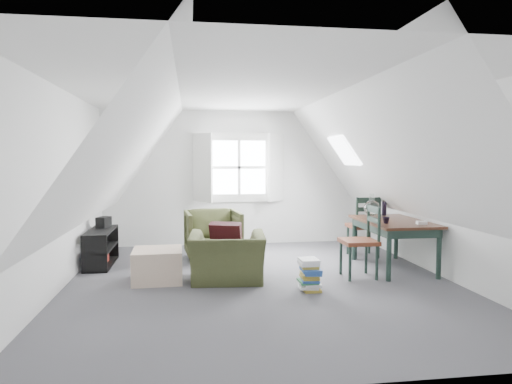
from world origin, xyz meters
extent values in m
plane|color=#4C4C51|center=(0.00, 0.00, 0.00)|extent=(5.50, 5.50, 0.00)
plane|color=white|center=(0.00, 0.00, 2.50)|extent=(5.50, 5.50, 0.00)
plane|color=silver|center=(0.00, 2.75, 1.25)|extent=(5.00, 0.00, 5.00)
plane|color=silver|center=(0.00, -2.75, 1.25)|extent=(5.00, 0.00, 5.00)
plane|color=silver|center=(-2.50, 0.00, 1.25)|extent=(0.00, 5.50, 5.50)
plane|color=silver|center=(2.50, 0.00, 1.25)|extent=(0.00, 5.50, 5.50)
plane|color=white|center=(-1.55, 0.00, 1.78)|extent=(3.19, 5.50, 4.48)
plane|color=white|center=(1.55, 0.00, 1.78)|extent=(3.19, 5.50, 4.48)
cube|color=white|center=(0.00, 2.73, 1.45)|extent=(1.30, 0.04, 1.30)
cube|color=white|center=(-0.68, 2.57, 1.45)|extent=(0.35, 0.35, 1.25)
cube|color=white|center=(0.68, 2.57, 1.45)|extent=(0.35, 0.35, 1.25)
cube|color=white|center=(0.00, 2.72, 1.45)|extent=(1.00, 0.02, 1.00)
cube|color=white|center=(0.00, 2.70, 1.45)|extent=(1.08, 0.04, 0.05)
cube|color=white|center=(0.00, 2.70, 1.45)|extent=(0.05, 0.04, 1.08)
cube|color=white|center=(1.55, 1.30, 1.75)|extent=(0.35, 0.75, 0.47)
imported|color=#3A4021|center=(-0.43, 0.15, 0.00)|extent=(1.04, 0.93, 0.63)
imported|color=#3A4021|center=(-0.56, 1.50, 0.00)|extent=(0.93, 0.95, 0.79)
cube|color=#380F15|center=(-0.43, 0.30, 0.55)|extent=(0.48, 0.37, 0.44)
cube|color=#C9AE97|center=(-1.34, 0.28, 0.21)|extent=(0.65, 0.65, 0.42)
cube|color=#341A0F|center=(2.03, 0.48, 0.70)|extent=(0.86, 1.44, 0.04)
cube|color=#1D3129|center=(2.03, 0.48, 0.62)|extent=(0.77, 1.34, 0.11)
cylinder|color=#1D3129|center=(1.68, -0.16, 0.34)|extent=(0.07, 0.07, 0.68)
cylinder|color=#1D3129|center=(2.39, -0.16, 0.34)|extent=(0.07, 0.07, 0.68)
cylinder|color=#1D3129|center=(1.68, 1.13, 0.34)|extent=(0.07, 0.07, 0.68)
cylinder|color=#1D3129|center=(2.39, 1.13, 0.34)|extent=(0.07, 0.07, 0.68)
sphere|color=silver|center=(1.88, 0.93, 0.85)|extent=(0.24, 0.24, 0.24)
cylinder|color=silver|center=(1.88, 0.93, 1.01)|extent=(0.08, 0.08, 0.13)
cylinder|color=black|center=(2.13, 1.03, 0.83)|extent=(0.07, 0.07, 0.22)
cylinder|color=#3F2D1E|center=(2.13, 1.03, 1.07)|extent=(0.03, 0.05, 0.40)
cylinder|color=#3F2D1E|center=(2.15, 1.04, 1.07)|extent=(0.04, 0.06, 0.40)
cylinder|color=#3F2D1E|center=(2.12, 1.03, 1.07)|extent=(0.05, 0.07, 0.40)
imported|color=black|center=(1.78, 0.18, 0.72)|extent=(0.10, 0.10, 0.09)
cube|color=white|center=(2.23, 0.03, 0.74)|extent=(0.14, 0.10, 0.04)
cube|color=#5E2917|center=(1.92, 1.37, 0.50)|extent=(0.47, 0.47, 0.06)
cylinder|color=#1D3129|center=(2.11, 1.56, 0.24)|extent=(0.04, 0.04, 0.48)
cylinder|color=#1D3129|center=(2.11, 1.18, 0.24)|extent=(0.04, 0.04, 0.48)
cylinder|color=#1D3129|center=(1.73, 1.56, 0.24)|extent=(0.04, 0.04, 0.48)
cylinder|color=#1D3129|center=(1.73, 1.18, 0.24)|extent=(0.04, 0.04, 0.48)
cylinder|color=#1D3129|center=(2.11, 1.15, 0.75)|extent=(0.04, 0.04, 0.50)
cylinder|color=#1D3129|center=(1.73, 1.15, 0.75)|extent=(0.04, 0.04, 0.50)
cube|color=#1D3129|center=(1.92, 1.15, 0.95)|extent=(0.38, 0.03, 0.09)
cube|color=#1D3129|center=(1.92, 1.15, 0.81)|extent=(0.38, 0.03, 0.07)
cube|color=#5E2917|center=(1.35, 0.09, 0.49)|extent=(0.46, 0.46, 0.05)
cylinder|color=#1D3129|center=(1.17, 0.28, 0.23)|extent=(0.04, 0.04, 0.47)
cylinder|color=#1D3129|center=(1.54, 0.28, 0.23)|extent=(0.04, 0.04, 0.47)
cylinder|color=#1D3129|center=(1.17, -0.09, 0.23)|extent=(0.04, 0.04, 0.47)
cylinder|color=#1D3129|center=(1.54, -0.09, 0.23)|extent=(0.04, 0.04, 0.47)
cylinder|color=#1D3129|center=(1.56, 0.28, 0.73)|extent=(0.04, 0.04, 0.49)
cylinder|color=#1D3129|center=(1.56, -0.09, 0.73)|extent=(0.04, 0.04, 0.49)
cube|color=#1D3129|center=(1.56, 0.09, 0.93)|extent=(0.03, 0.37, 0.09)
cube|color=#1D3129|center=(1.56, 0.09, 0.79)|extent=(0.03, 0.37, 0.07)
cube|color=black|center=(-2.26, 1.33, 0.01)|extent=(0.35, 1.06, 0.03)
cube|color=black|center=(-2.26, 1.33, 0.26)|extent=(0.35, 1.06, 0.03)
cube|color=black|center=(-2.26, 1.33, 0.53)|extent=(0.35, 1.06, 0.03)
cube|color=black|center=(-2.26, 0.82, 0.26)|extent=(0.35, 0.03, 0.53)
cube|color=black|center=(-2.26, 1.85, 0.26)|extent=(0.35, 0.03, 0.53)
cube|color=#264C99|center=(-2.26, 1.03, 0.11)|extent=(0.16, 0.18, 0.19)
cube|color=red|center=(-2.26, 1.42, 0.11)|extent=(0.16, 0.21, 0.19)
cube|color=white|center=(-2.26, 1.16, 0.37)|extent=(0.16, 0.19, 0.18)
cube|color=black|center=(-2.26, 1.58, 0.62)|extent=(0.23, 0.26, 0.18)
cube|color=#B29933|center=(0.55, -0.43, 0.02)|extent=(0.21, 0.27, 0.03)
cube|color=white|center=(0.52, -0.41, 0.05)|extent=(0.27, 0.30, 0.03)
cube|color=white|center=(0.56, -0.43, 0.08)|extent=(0.22, 0.29, 0.03)
cube|color=#337F4C|center=(0.51, -0.43, 0.11)|extent=(0.22, 0.28, 0.03)
cube|color=#264C99|center=(0.53, -0.45, 0.14)|extent=(0.24, 0.31, 0.02)
cube|color=#B29933|center=(0.53, -0.42, 0.17)|extent=(0.21, 0.27, 0.02)
cube|color=#B29933|center=(0.54, -0.41, 0.19)|extent=(0.24, 0.30, 0.03)
cube|color=#264C99|center=(0.56, -0.44, 0.23)|extent=(0.24, 0.31, 0.04)
cube|color=#264C99|center=(0.54, -0.45, 0.26)|extent=(0.24, 0.30, 0.03)
cube|color=#B29933|center=(0.53, -0.39, 0.30)|extent=(0.22, 0.28, 0.03)
cube|color=white|center=(0.52, -0.40, 0.34)|extent=(0.23, 0.26, 0.04)
cube|color=white|center=(0.53, -0.40, 0.37)|extent=(0.23, 0.27, 0.03)
camera|label=1|loc=(-0.91, -5.78, 1.63)|focal=32.00mm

